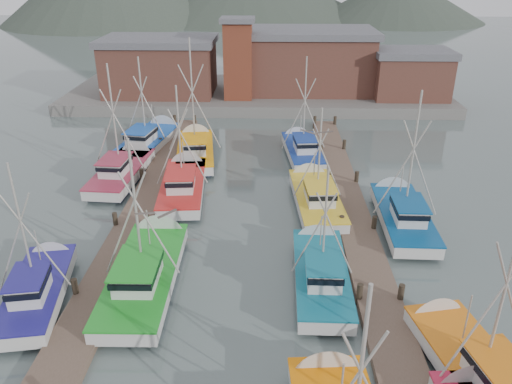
{
  "coord_description": "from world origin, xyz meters",
  "views": [
    {
      "loc": [
        1.52,
        -21.97,
        15.51
      ],
      "look_at": [
        0.74,
        5.32,
        2.6
      ],
      "focal_mm": 35.0,
      "sensor_mm": 36.0,
      "label": 1
    }
  ],
  "objects_px": {
    "lookout_tower": "(238,58)",
    "boat_12": "(196,149)",
    "boat_4": "(147,270)",
    "boat_8": "(184,184)"
  },
  "relations": [
    {
      "from": "lookout_tower",
      "to": "boat_4",
      "type": "xyz_separation_m",
      "value": [
        -2.81,
        -33.3,
        -4.87
      ]
    },
    {
      "from": "boat_4",
      "to": "boat_8",
      "type": "relative_size",
      "value": 1.06
    },
    {
      "from": "lookout_tower",
      "to": "boat_12",
      "type": "xyz_separation_m",
      "value": [
        -2.76,
        -15.33,
        -4.86
      ]
    },
    {
      "from": "boat_4",
      "to": "boat_12",
      "type": "bearing_deg",
      "value": 89.03
    },
    {
      "from": "boat_12",
      "to": "lookout_tower",
      "type": "bearing_deg",
      "value": 72.54
    },
    {
      "from": "boat_12",
      "to": "boat_8",
      "type": "bearing_deg",
      "value": -96.3
    },
    {
      "from": "boat_8",
      "to": "boat_12",
      "type": "bearing_deg",
      "value": 86.45
    },
    {
      "from": "lookout_tower",
      "to": "boat_12",
      "type": "bearing_deg",
      "value": -100.19
    },
    {
      "from": "lookout_tower",
      "to": "boat_12",
      "type": "distance_m",
      "value": 16.32
    },
    {
      "from": "boat_8",
      "to": "boat_4",
      "type": "bearing_deg",
      "value": -95.41
    }
  ]
}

